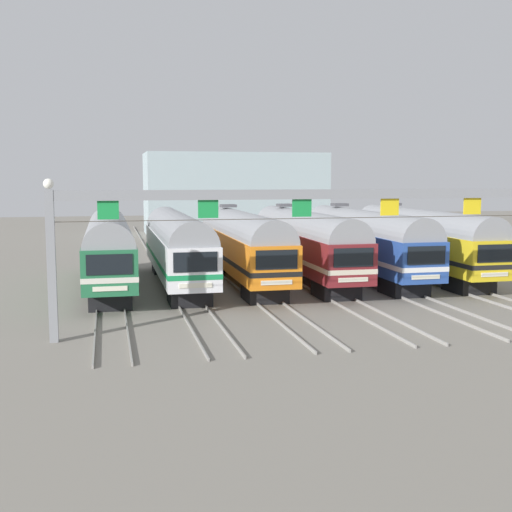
{
  "coord_description": "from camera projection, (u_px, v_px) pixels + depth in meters",
  "views": [
    {
      "loc": [
        -10.84,
        -42.13,
        7.02
      ],
      "look_at": [
        -1.65,
        -1.9,
        2.04
      ],
      "focal_mm": 45.89,
      "sensor_mm": 36.0,
      "label": 1
    }
  ],
  "objects": [
    {
      "name": "commuter_train_blue",
      "position": [
        364.0,
        240.0,
        45.12
      ],
      "size": [
        2.88,
        18.06,
        5.05
      ],
      "color": "#284C9E",
      "rests_on": "ground"
    },
    {
      "name": "ground_plane",
      "position": [
        274.0,
        282.0,
        44.01
      ],
      "size": [
        160.0,
        160.0,
        0.0
      ],
      "primitive_type": "plane",
      "color": "gray"
    },
    {
      "name": "commuter_train_yellow",
      "position": [
        422.0,
        239.0,
        46.08
      ],
      "size": [
        2.88,
        18.06,
        5.05
      ],
      "color": "gold",
      "rests_on": "ground"
    },
    {
      "name": "track_bed",
      "position": [
        228.0,
        253.0,
        60.46
      ],
      "size": [
        23.07,
        70.0,
        0.15
      ],
      "color": "gray",
      "rests_on": "ground"
    },
    {
      "name": "commuter_train_white",
      "position": [
        177.0,
        245.0,
        42.26
      ],
      "size": [
        2.88,
        18.06,
        4.77
      ],
      "color": "white",
      "rests_on": "ground"
    },
    {
      "name": "commuter_train_orange",
      "position": [
        242.0,
        243.0,
        43.21
      ],
      "size": [
        2.88,
        18.06,
        5.05
      ],
      "color": "orange",
      "rests_on": "ground"
    },
    {
      "name": "commuter_train_maroon",
      "position": [
        305.0,
        242.0,
        44.17
      ],
      "size": [
        2.88,
        18.06,
        5.05
      ],
      "color": "maroon",
      "rests_on": "ground"
    },
    {
      "name": "maintenance_building",
      "position": [
        234.0,
        194.0,
        81.74
      ],
      "size": [
        21.95,
        10.0,
        9.98
      ],
      "primitive_type": "cube",
      "color": "#9EB2B7",
      "rests_on": "ground"
    },
    {
      "name": "catenary_gantry",
      "position": [
        346.0,
        213.0,
        30.3
      ],
      "size": [
        26.81,
        0.44,
        6.97
      ],
      "color": "gray",
      "rests_on": "ground"
    },
    {
      "name": "commuter_train_green",
      "position": [
        109.0,
        246.0,
        41.31
      ],
      "size": [
        2.88,
        18.06,
        5.05
      ],
      "color": "#236B42",
      "rests_on": "ground"
    }
  ]
}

